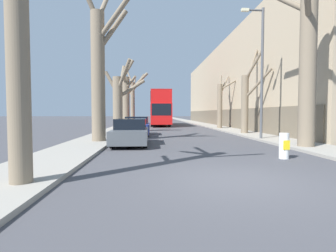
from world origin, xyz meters
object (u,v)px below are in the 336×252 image
object	(u,v)px
double_decker_bus	(160,107)
street_tree_right_2	(221,102)
street_tree_left_1	(99,67)
traffic_bollard	(284,146)
street_tree_left_3	(127,100)
street_tree_left_4	(133,100)
street_tree_right_0	(306,60)
parked_car_0	(131,132)
street_tree_left_2	(119,98)
street_tree_right_1	(247,99)
parked_car_1	(137,126)
lamp_post	(261,67)

from	to	relation	value
double_decker_bus	street_tree_right_2	bearing A→B (deg)	-54.34
street_tree_left_1	traffic_bollard	size ratio (longest dim) A/B	10.87
street_tree_left_1	street_tree_left_3	distance (m)	16.41
street_tree_left_3	street_tree_left_4	xyz separation A→B (m)	(0.06, 8.88, 0.41)
street_tree_right_0	traffic_bollard	distance (m)	4.93
double_decker_bus	parked_car_0	bearing A→B (deg)	-95.76
street_tree_left_1	street_tree_right_2	size ratio (longest dim) A/B	1.67
street_tree_left_2	street_tree_right_1	size ratio (longest dim) A/B	0.92
street_tree_left_4	street_tree_right_0	size ratio (longest dim) A/B	0.95
street_tree_left_3	parked_car_0	world-z (taller)	street_tree_left_3
double_decker_bus	parked_car_1	world-z (taller)	double_decker_bus
parked_car_0	lamp_post	xyz separation A→B (m)	(7.65, 1.79, 3.78)
street_tree_right_2	traffic_bollard	size ratio (longest dim) A/B	6.50
street_tree_left_4	traffic_bollard	bearing A→B (deg)	-76.11
street_tree_left_3	parked_car_1	distance (m)	11.85
street_tree_right_2	parked_car_1	distance (m)	11.45
street_tree_left_3	lamp_post	distance (m)	18.21
street_tree_left_3	traffic_bollard	world-z (taller)	street_tree_left_3
street_tree_right_0	double_decker_bus	bearing A→B (deg)	103.81
street_tree_left_4	parked_car_1	bearing A→B (deg)	-85.06
street_tree_left_3	street_tree_right_0	distance (m)	21.82
street_tree_left_1	street_tree_left_4	distance (m)	25.28
street_tree_left_2	street_tree_right_0	size ratio (longest dim) A/B	0.74
street_tree_right_1	parked_car_1	distance (m)	8.69
street_tree_right_2	parked_car_0	size ratio (longest dim) A/B	1.41
street_tree_left_4	double_decker_bus	bearing A→B (deg)	-46.73
street_tree_left_4	traffic_bollard	distance (m)	31.89
street_tree_right_2	traffic_bollard	bearing A→B (deg)	-97.99
street_tree_left_1	street_tree_right_0	bearing A→B (deg)	-16.91
street_tree_right_0	street_tree_left_2	bearing A→B (deg)	131.82
lamp_post	street_tree_left_2	bearing A→B (deg)	142.84
street_tree_left_4	lamp_post	bearing A→B (deg)	-68.92
street_tree_left_2	street_tree_right_2	world-z (taller)	street_tree_left_2
street_tree_right_2	street_tree_left_2	bearing A→B (deg)	-155.83
double_decker_bus	traffic_bollard	distance (m)	26.91
lamp_post	double_decker_bus	bearing A→B (deg)	105.07
street_tree_left_4	street_tree_right_2	size ratio (longest dim) A/B	1.36
street_tree_right_2	lamp_post	xyz separation A→B (m)	(-0.74, -11.58, 1.55)
street_tree_left_4	traffic_bollard	world-z (taller)	street_tree_left_4
street_tree_left_4	double_decker_bus	size ratio (longest dim) A/B	0.69
street_tree_left_4	parked_car_0	world-z (taller)	street_tree_left_4
double_decker_bus	lamp_post	world-z (taller)	lamp_post
street_tree_left_2	double_decker_bus	distance (m)	13.68
street_tree_right_2	street_tree_right_1	bearing A→B (deg)	-89.72
traffic_bollard	double_decker_bus	bearing A→B (deg)	97.81
street_tree_left_4	street_tree_right_0	distance (m)	29.97
street_tree_right_0	lamp_post	world-z (taller)	street_tree_right_0
street_tree_right_1	parked_car_0	size ratio (longest dim) A/B	1.61
street_tree_left_4	street_tree_right_2	xyz separation A→B (m)	(10.14, -12.82, -0.81)
street_tree_right_1	parked_car_1	world-z (taller)	street_tree_right_1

